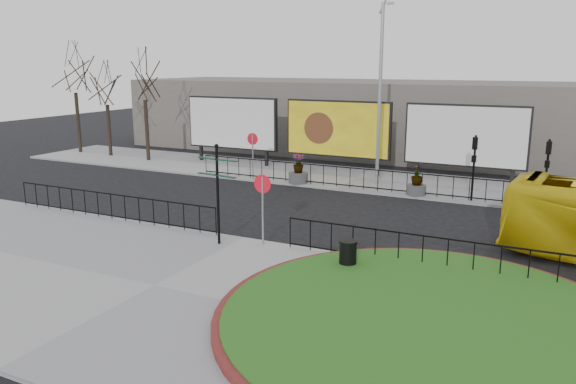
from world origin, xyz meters
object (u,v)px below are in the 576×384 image
Objects in this scene: lamp_post at (380,92)px; litter_bin at (348,255)px; billboard_mid at (338,129)px; planter_a at (298,172)px; planter_c at (417,183)px; fingerpost_sign at (218,184)px.

litter_bin is at bearing -76.46° from lamp_post.
lamp_post is at bearing -33.25° from billboard_mid.
planter_c is at bearing -0.00° from planter_a.
litter_bin is (4.92, -0.43, -1.64)m from fingerpost_sign.
fingerpost_sign is at bearing -112.85° from planter_c.
billboard_mid is at bearing 112.62° from litter_bin.
billboard_mid reaches higher than fingerpost_sign.
planter_c is (5.46, -3.57, -1.92)m from billboard_mid.
billboard_mid is 4.21× the size of planter_c.
litter_bin is at bearing -67.38° from billboard_mid.
lamp_post is 5.08m from planter_c.
lamp_post is 6.27× the size of planter_c.
planter_a is (-1.85, 10.40, -1.56)m from fingerpost_sign.
billboard_mid reaches higher than planter_a.
fingerpost_sign is (-1.93, -12.00, -2.59)m from lamp_post.
litter_bin is (2.99, -12.43, -4.23)m from lamp_post.
planter_c is at bearing 92.84° from litter_bin.
fingerpost_sign is at bearing -99.13° from lamp_post.
planter_a is (-6.77, 10.83, 0.08)m from litter_bin.
planter_c is (2.45, -1.60, -4.15)m from lamp_post.
fingerpost_sign reaches higher than planter_a.
planter_a is (-0.77, -3.57, -1.93)m from billboard_mid.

